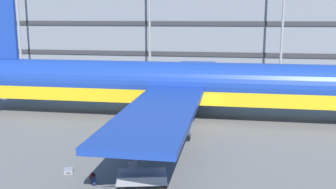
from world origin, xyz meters
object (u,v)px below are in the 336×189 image
(suitcase_black, at_px, (69,171))
(suitcase_silver, at_px, (133,166))
(baggage_cart, at_px, (142,180))
(backpack_scuffed, at_px, (94,181))
(backpack_teal, at_px, (92,177))
(airliner, at_px, (187,85))

(suitcase_black, bearing_deg, suitcase_silver, 10.36)
(suitcase_black, bearing_deg, baggage_cart, -15.25)
(backpack_scuffed, xyz_separation_m, baggage_cart, (2.51, 0.15, 0.19))
(backpack_scuffed, relative_size, baggage_cart, 0.16)
(backpack_teal, bearing_deg, baggage_cart, -8.43)
(baggage_cart, bearing_deg, airliner, 87.76)
(airliner, distance_m, suitcase_silver, 12.85)
(airliner, distance_m, backpack_scuffed, 15.08)
(suitcase_silver, bearing_deg, suitcase_black, -169.64)
(airliner, bearing_deg, suitcase_black, -111.04)
(suitcase_black, distance_m, baggage_cart, 4.67)
(backpack_scuffed, distance_m, baggage_cart, 2.53)
(airliner, xyz_separation_m, suitcase_silver, (-1.54, -12.51, -2.50))
(suitcase_silver, distance_m, backpack_scuffed, 2.54)
(suitcase_silver, xyz_separation_m, suitcase_black, (-3.52, -0.64, -0.27))
(suitcase_silver, distance_m, backpack_teal, 2.34)
(suitcase_silver, height_order, baggage_cart, suitcase_silver)
(suitcase_black, height_order, baggage_cart, baggage_cart)
(backpack_teal, bearing_deg, suitcase_black, 154.37)
(suitcase_black, relative_size, baggage_cart, 0.22)
(airliner, relative_size, suitcase_black, 56.50)
(airliner, xyz_separation_m, suitcase_black, (-5.06, -13.15, -2.77))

